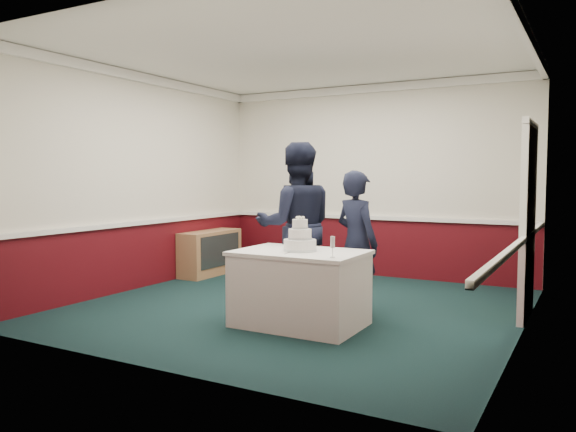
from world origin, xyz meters
The scene contains 9 objects.
ground centered at (0.00, 0.00, 0.00)m, with size 5.00×5.00×0.00m, color black.
room_shell centered at (0.08, 0.61, 1.97)m, with size 5.00×5.00×3.00m.
sideboard centered at (-2.28, 1.31, 0.35)m, with size 0.41×1.20×0.70m.
cake_table centered at (0.42, -0.73, 0.40)m, with size 1.32×0.92×0.79m.
wedding_cake centered at (0.42, -0.73, 0.90)m, with size 0.35×0.35×0.36m.
cake_knife centered at (0.39, -0.93, 0.79)m, with size 0.01×0.22×0.01m, color silver.
champagne_flute centered at (0.92, -1.01, 0.93)m, with size 0.05×0.05×0.21m.
person_man centered at (0.01, -0.06, 0.98)m, with size 0.96×0.74×1.97m, color black.
person_woman centered at (0.75, 0.01, 0.82)m, with size 0.60×0.39×1.63m, color black.
Camera 1 is at (3.11, -5.88, 1.56)m, focal length 35.00 mm.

